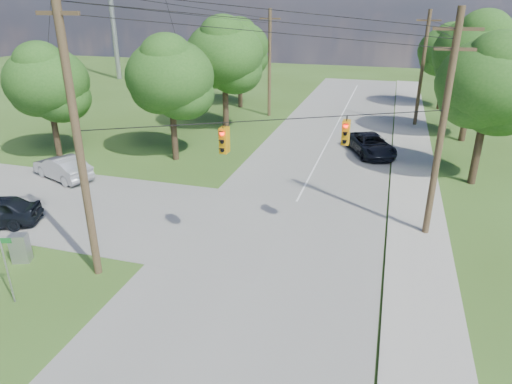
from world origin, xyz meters
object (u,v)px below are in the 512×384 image
(pole_ne, at_px, (442,126))
(control_cabinet, at_px, (20,248))
(pole_north_e, at_px, (422,69))
(car_main_north, at_px, (371,144))
(pole_sw, at_px, (76,130))
(pole_north_w, at_px, (270,63))
(car_cross_silver, at_px, (62,167))

(pole_ne, distance_m, control_cabinet, 19.52)
(pole_north_e, bearing_deg, control_cabinet, -120.10)
(pole_ne, height_order, car_main_north, pole_ne)
(pole_sw, relative_size, pole_north_w, 1.20)
(pole_ne, relative_size, pole_north_w, 1.05)
(pole_north_w, bearing_deg, car_main_north, -43.19)
(car_main_north, bearing_deg, pole_sw, -140.76)
(pole_ne, relative_size, pole_north_e, 1.05)
(pole_north_w, bearing_deg, pole_north_e, 0.00)
(pole_north_e, bearing_deg, pole_ne, -90.00)
(control_cabinet, bearing_deg, car_main_north, 34.26)
(car_cross_silver, bearing_deg, pole_ne, 107.87)
(pole_north_e, relative_size, pole_north_w, 1.00)
(pole_ne, distance_m, pole_north_w, 26.03)
(pole_north_w, height_order, car_main_north, pole_north_w)
(pole_north_e, bearing_deg, car_cross_silver, -136.86)
(pole_sw, xyz_separation_m, car_cross_silver, (-8.59, 8.90, -5.43))
(car_cross_silver, xyz_separation_m, car_main_north, (18.69, 10.84, -0.02))
(pole_sw, xyz_separation_m, pole_north_w, (-0.40, 29.60, -1.10))
(car_cross_silver, bearing_deg, control_cabinet, 49.33)
(pole_ne, bearing_deg, pole_north_w, 122.29)
(control_cabinet, bearing_deg, pole_north_w, 62.67)
(pole_north_e, xyz_separation_m, control_cabinet, (-17.25, -29.77, -4.47))
(pole_sw, height_order, pole_north_e, pole_sw)
(pole_ne, xyz_separation_m, car_cross_silver, (-22.09, 1.30, -4.67))
(pole_north_w, relative_size, car_cross_silver, 2.16)
(car_cross_silver, bearing_deg, car_main_north, 141.36)
(car_cross_silver, distance_m, control_cabinet, 10.28)
(pole_sw, relative_size, car_main_north, 2.25)
(car_cross_silver, height_order, control_cabinet, car_cross_silver)
(pole_north_w, xyz_separation_m, car_cross_silver, (-8.19, -20.70, -4.33))
(pole_ne, xyz_separation_m, pole_north_w, (-13.90, 22.00, -0.34))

